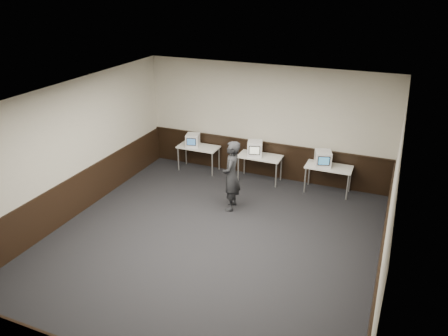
# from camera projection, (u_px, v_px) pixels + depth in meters

# --- Properties ---
(floor) EXTENTS (8.00, 8.00, 0.00)m
(floor) POSITION_uv_depth(u_px,v_px,m) (206.00, 247.00, 9.36)
(floor) COLOR black
(floor) RESTS_ON ground
(ceiling) EXTENTS (8.00, 8.00, 0.00)m
(ceiling) POSITION_uv_depth(u_px,v_px,m) (203.00, 101.00, 8.07)
(ceiling) COLOR white
(ceiling) RESTS_ON back_wall
(back_wall) EXTENTS (7.00, 0.00, 7.00)m
(back_wall) POSITION_uv_depth(u_px,v_px,m) (266.00, 122.00, 12.09)
(back_wall) COLOR #BCB7A5
(back_wall) RESTS_ON ground
(front_wall) EXTENTS (7.00, 0.00, 7.00)m
(front_wall) POSITION_uv_depth(u_px,v_px,m) (67.00, 308.00, 5.34)
(front_wall) COLOR #BCB7A5
(front_wall) RESTS_ON ground
(left_wall) EXTENTS (0.00, 8.00, 8.00)m
(left_wall) POSITION_uv_depth(u_px,v_px,m) (66.00, 154.00, 9.95)
(left_wall) COLOR #BCB7A5
(left_wall) RESTS_ON ground
(right_wall) EXTENTS (0.00, 8.00, 8.00)m
(right_wall) POSITION_uv_depth(u_px,v_px,m) (390.00, 213.00, 7.48)
(right_wall) COLOR #BCB7A5
(right_wall) RESTS_ON ground
(wainscot_back) EXTENTS (6.98, 0.04, 1.00)m
(wainscot_back) POSITION_uv_depth(u_px,v_px,m) (264.00, 159.00, 12.52)
(wainscot_back) COLOR black
(wainscot_back) RESTS_ON back_wall
(wainscot_left) EXTENTS (0.04, 7.98, 1.00)m
(wainscot_left) POSITION_uv_depth(u_px,v_px,m) (73.00, 197.00, 10.39)
(wainscot_left) COLOR black
(wainscot_left) RESTS_ON left_wall
(wainscot_right) EXTENTS (0.04, 7.98, 1.00)m
(wainscot_right) POSITION_uv_depth(u_px,v_px,m) (379.00, 265.00, 7.93)
(wainscot_right) COLOR black
(wainscot_right) RESTS_ON right_wall
(wainscot_rail) EXTENTS (6.98, 0.06, 0.04)m
(wainscot_rail) POSITION_uv_depth(u_px,v_px,m) (264.00, 142.00, 12.29)
(wainscot_rail) COLOR black
(wainscot_rail) RESTS_ON wainscot_back
(desk_left) EXTENTS (1.20, 0.60, 0.75)m
(desk_left) POSITION_uv_depth(u_px,v_px,m) (198.00, 149.00, 12.80)
(desk_left) COLOR silver
(desk_left) RESTS_ON ground
(desk_center) EXTENTS (1.20, 0.60, 0.75)m
(desk_center) POSITION_uv_depth(u_px,v_px,m) (260.00, 158.00, 12.13)
(desk_center) COLOR silver
(desk_center) RESTS_ON ground
(desk_right) EXTENTS (1.20, 0.60, 0.75)m
(desk_right) POSITION_uv_depth(u_px,v_px,m) (329.00, 169.00, 11.46)
(desk_right) COLOR silver
(desk_right) RESTS_ON ground
(emac_left) EXTENTS (0.45, 0.47, 0.37)m
(emac_left) POSITION_uv_depth(u_px,v_px,m) (193.00, 140.00, 12.71)
(emac_left) COLOR white
(emac_left) RESTS_ON desk_left
(emac_center) EXTENTS (0.51, 0.52, 0.41)m
(emac_center) POSITION_uv_depth(u_px,v_px,m) (255.00, 148.00, 12.06)
(emac_center) COLOR white
(emac_center) RESTS_ON desk_center
(emac_right) EXTENTS (0.52, 0.53, 0.41)m
(emac_right) POSITION_uv_depth(u_px,v_px,m) (323.00, 158.00, 11.38)
(emac_right) COLOR white
(emac_right) RESTS_ON desk_right
(person) EXTENTS (0.53, 0.71, 1.77)m
(person) POSITION_uv_depth(u_px,v_px,m) (231.00, 176.00, 10.56)
(person) COLOR black
(person) RESTS_ON ground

